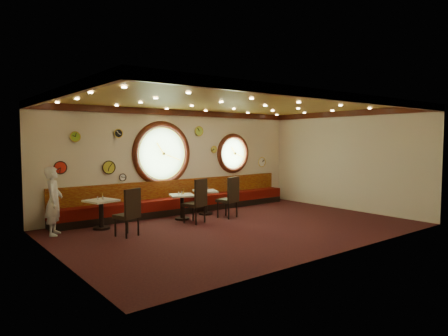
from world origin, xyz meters
TOP-DOWN VIEW (x-y plane):
  - floor at (0.00, 0.00)m, footprint 9.00×6.00m
  - ceiling at (0.00, 0.00)m, footprint 9.00×6.00m
  - wall_back at (0.00, 3.00)m, footprint 9.00×0.02m
  - wall_front at (0.00, -3.00)m, footprint 9.00×0.02m
  - wall_left at (-4.50, 0.00)m, footprint 0.02×6.00m
  - wall_right at (4.50, 0.00)m, footprint 0.02×6.00m
  - molding_back at (0.00, 2.95)m, footprint 9.00×0.10m
  - molding_front at (0.00, -2.95)m, footprint 9.00×0.10m
  - molding_left at (-4.45, 0.00)m, footprint 0.10×6.00m
  - molding_right at (4.45, 0.00)m, footprint 0.10×6.00m
  - banquette_base at (0.00, 2.72)m, footprint 8.00×0.55m
  - banquette_seat at (0.00, 2.72)m, footprint 8.00×0.55m
  - banquette_back at (0.00, 2.94)m, footprint 8.00×0.10m
  - porthole_left_glass at (-0.60, 3.00)m, footprint 1.66×0.02m
  - porthole_left_frame at (-0.60, 2.98)m, footprint 1.98×0.18m
  - porthole_left_ring at (-0.60, 2.95)m, footprint 1.61×0.03m
  - porthole_right_glass at (2.20, 3.00)m, footprint 1.10×0.02m
  - porthole_right_frame at (2.20, 2.98)m, footprint 1.38×0.18m
  - porthole_right_ring at (2.20, 2.95)m, footprint 1.09×0.03m
  - wall_clock_0 at (-3.20, 2.96)m, footprint 0.26×0.03m
  - wall_clock_1 at (3.55, 2.96)m, footprint 0.34×0.03m
  - wall_clock_2 at (-2.30, 2.96)m, footprint 0.36×0.03m
  - wall_clock_3 at (-1.90, 2.96)m, footprint 0.20×0.03m
  - wall_clock_4 at (1.35, 2.96)m, footprint 0.22×0.03m
  - wall_clock_5 at (-3.60, 2.96)m, footprint 0.32×0.03m
  - wall_clock_6 at (-2.00, 2.96)m, footprint 0.24×0.03m
  - wall_clock_7 at (0.75, 2.96)m, footprint 0.30×0.03m
  - table_a at (-2.88, 2.06)m, footprint 0.83×0.83m
  - table_b at (-0.61, 1.83)m, footprint 0.84×0.84m
  - table_c at (0.37, 2.07)m, footprint 0.88×0.88m
  - chair_a at (-2.65, 0.88)m, footprint 0.60×0.60m
  - chair_b at (-0.56, 1.13)m, footprint 0.65×0.65m
  - chair_c at (0.61, 1.17)m, footprint 0.61×0.61m
  - condiment_a_salt at (-2.96, 2.08)m, footprint 0.03×0.03m
  - condiment_b_salt at (-0.71, 1.86)m, footprint 0.03×0.03m
  - condiment_c_salt at (0.27, 2.16)m, footprint 0.03×0.03m
  - condiment_a_pepper at (-2.84, 2.03)m, footprint 0.04×0.04m
  - condiment_b_pepper at (-0.65, 1.80)m, footprint 0.04×0.04m
  - condiment_c_pepper at (0.41, 2.03)m, footprint 0.04×0.04m
  - condiment_a_bottle at (-2.80, 2.17)m, footprint 0.04×0.04m
  - condiment_b_bottle at (-0.53, 1.91)m, footprint 0.05×0.05m
  - condiment_c_bottle at (0.41, 2.12)m, footprint 0.04×0.04m
  - waiter at (-4.00, 2.14)m, footprint 0.62×0.71m

SIDE VIEW (x-z plane):
  - floor at x=0.00m, z-range 0.00..0.00m
  - banquette_base at x=0.00m, z-range 0.00..0.20m
  - banquette_seat at x=0.00m, z-range 0.20..0.50m
  - table_b at x=-0.61m, z-range 0.09..0.81m
  - table_c at x=0.37m, z-range 0.10..0.83m
  - table_a at x=-2.88m, z-range 0.10..0.85m
  - chair_a at x=-2.65m, z-range 0.30..1.00m
  - chair_c at x=0.61m, z-range 0.31..1.06m
  - chair_b at x=-0.56m, z-range 0.32..1.07m
  - banquette_back at x=0.00m, z-range 0.48..1.02m
  - condiment_b_salt at x=-0.71m, z-range 0.72..0.81m
  - condiment_b_pepper at x=-0.65m, z-range 0.72..0.82m
  - condiment_c_salt at x=0.27m, z-range 0.74..0.82m
  - condiment_c_pepper at x=0.41m, z-range 0.74..0.85m
  - condiment_a_salt at x=-2.96m, z-range 0.75..0.84m
  - condiment_b_bottle at x=-0.53m, z-range 0.72..0.88m
  - condiment_a_pepper at x=-2.84m, z-range 0.75..0.85m
  - condiment_c_bottle at x=0.41m, z-range 0.74..0.88m
  - waiter at x=-4.00m, z-range 0.00..1.64m
  - condiment_a_bottle at x=-2.80m, z-range 0.75..0.89m
  - wall_clock_3 at x=-1.90m, z-range 1.10..1.30m
  - wall_clock_1 at x=3.55m, z-range 1.28..1.62m
  - wall_clock_2 at x=-2.30m, z-range 1.32..1.68m
  - wall_clock_5 at x=-3.60m, z-range 1.39..1.71m
  - wall_back at x=0.00m, z-range 0.00..3.20m
  - wall_front at x=0.00m, z-range 0.00..3.20m
  - wall_left at x=-4.50m, z-range 0.00..3.20m
  - wall_right at x=4.50m, z-range 0.00..3.20m
  - porthole_right_ring at x=2.20m, z-range 1.26..2.34m
  - porthole_right_glass at x=2.20m, z-range 1.25..2.35m
  - porthole_right_frame at x=2.20m, z-range 1.11..2.49m
  - porthole_left_glass at x=-0.60m, z-range 1.02..2.68m
  - porthole_left_frame at x=-0.60m, z-range 0.86..2.84m
  - porthole_left_ring at x=-0.60m, z-range 1.04..2.66m
  - wall_clock_4 at x=1.35m, z-range 1.84..2.06m
  - wall_clock_0 at x=-3.20m, z-range 2.22..2.48m
  - wall_clock_6 at x=-2.00m, z-range 2.33..2.57m
  - wall_clock_7 at x=0.75m, z-range 2.40..2.70m
  - molding_back at x=0.00m, z-range 3.02..3.20m
  - molding_front at x=0.00m, z-range 3.02..3.20m
  - molding_left at x=-4.45m, z-range 3.02..3.20m
  - molding_right at x=4.45m, z-range 3.02..3.20m
  - ceiling at x=0.00m, z-range 3.19..3.21m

